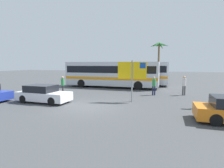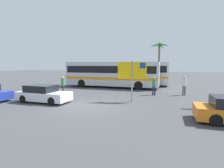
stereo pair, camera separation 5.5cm
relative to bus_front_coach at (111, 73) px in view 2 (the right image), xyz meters
The scene contains 9 objects.
ground 10.45m from the bus_front_coach, 80.59° to the right, with size 120.00×120.00×0.00m, color #424447.
bus_front_coach is the anchor object (origin of this frame).
bus_rear_coach 3.35m from the bus_front_coach, 72.04° to the left, with size 11.55×2.45×3.17m.
ferry_sign 8.66m from the bus_front_coach, 61.07° to the right, with size 2.19×0.37×3.20m.
car_white 10.14m from the bus_front_coach, 103.53° to the right, with size 4.15×1.74×1.32m.
pedestrian_near_sign 6.90m from the bus_front_coach, 115.58° to the right, with size 0.32×0.32×1.75m.
pedestrian_by_bus 6.93m from the bus_front_coach, 36.52° to the right, with size 0.32×0.32×1.76m.
pedestrian_crossing_lot 8.89m from the bus_front_coach, 21.68° to the right, with size 0.32×0.32×1.82m.
palm_tree_seaside 13.09m from the bus_front_coach, 66.13° to the left, with size 3.40×3.18×6.68m.
Camera 2 is at (5.17, -10.86, 2.94)m, focal length 28.45 mm.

